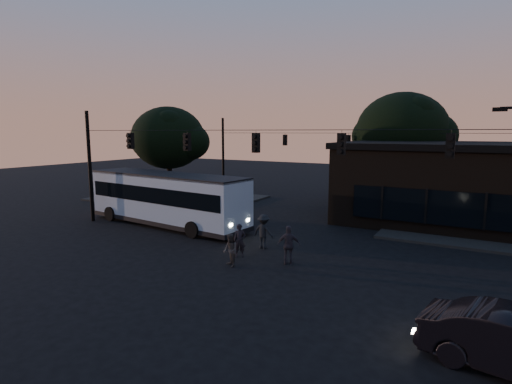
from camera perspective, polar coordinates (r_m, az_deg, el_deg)
The scene contains 13 objects.
ground at distance 18.27m, azimuth -6.34°, elevation -11.00°, with size 120.00×120.00×0.00m, color black.
sidewalk_far_right at distance 28.58m, azimuth 32.68°, elevation -4.98°, with size 14.00×10.00×0.15m, color black.
sidewalk_far_left at distance 37.40m, azimuth -11.11°, elevation -0.85°, with size 14.00×10.00×0.15m, color black.
building at distance 30.07m, azimuth 27.21°, elevation 1.14°, with size 15.40×10.41×5.40m.
tree_behind at distance 36.41m, azimuth 20.11°, elevation 8.21°, with size 7.60×7.60×9.43m.
tree_left at distance 36.17m, azimuth -12.41°, elevation 7.54°, with size 6.40×6.40×8.30m.
signal_rig_near at distance 20.65m, azimuth 0.00°, elevation 3.98°, with size 26.24×0.30×7.50m.
signal_rig_far at distance 35.43m, azimuth 12.98°, elevation 5.30°, with size 26.24×0.30×7.50m.
bus at distance 26.74m, azimuth -12.68°, elevation -0.63°, with size 12.37×3.97×3.43m.
pedestrian_a at distance 19.74m, azimuth -2.36°, elevation -6.95°, with size 0.60×0.39×1.65m, color black.
pedestrian_b at distance 18.41m, azimuth -3.69°, elevation -8.31°, with size 0.75×0.58×1.53m, color #332F2E.
pedestrian_c at distance 18.67m, azimuth 4.71°, elevation -7.58°, with size 1.08×0.45×1.84m, color #2A272F.
pedestrian_d at distance 21.12m, azimuth 1.09°, elevation -5.66°, with size 1.18×0.68×1.83m, color black.
Camera 1 is at (10.19, -13.88, 6.12)m, focal length 28.00 mm.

